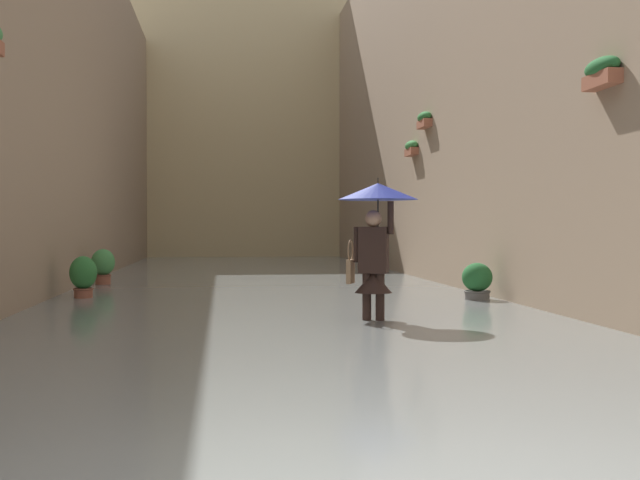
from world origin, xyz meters
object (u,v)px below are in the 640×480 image
object	(u,v)px
potted_plant_near_right	(103,267)
potted_plant_far_right	(83,278)
potted_plant_far_left	(378,261)
potted_plant_near_left	(477,285)
person_wading	(376,223)

from	to	relation	value
potted_plant_near_right	potted_plant_far_right	distance (m)	3.14
potted_plant_far_left	potted_plant_near_left	distance (m)	9.24
potted_plant_near_right	potted_plant_near_left	bearing A→B (deg)	147.98
potted_plant_far_right	person_wading	bearing A→B (deg)	139.00
person_wading	potted_plant_near_left	distance (m)	3.71
person_wading	potted_plant_near_left	size ratio (longest dim) A/B	2.55
person_wading	potted_plant_far_left	world-z (taller)	person_wading
potted_plant_near_right	potted_plant_far_right	size ratio (longest dim) A/B	1.03
potted_plant_near_right	potted_plant_far_left	bearing A→B (deg)	-144.94
potted_plant_far_left	potted_plant_near_left	bearing A→B (deg)	89.14
potted_plant_near_right	potted_plant_far_right	bearing A→B (deg)	92.25
potted_plant_near_left	potted_plant_near_right	bearing A→B (deg)	-32.02
potted_plant_far_left	potted_plant_near_left	world-z (taller)	potted_plant_near_left
potted_plant_far_left	potted_plant_far_right	world-z (taller)	potted_plant_far_right
potted_plant_near_right	potted_plant_near_left	distance (m)	8.13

